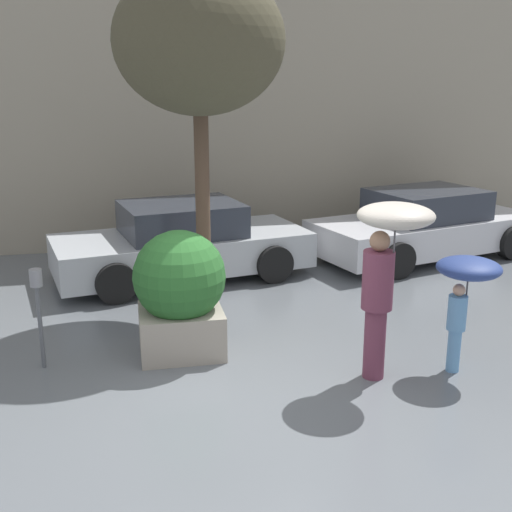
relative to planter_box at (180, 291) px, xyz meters
The scene contains 9 objects.
ground_plane 1.48m from the planter_box, 68.04° to the right, with size 40.00×40.00×0.00m, color slate.
building_facade 5.80m from the planter_box, 84.99° to the left, with size 18.00×0.30×6.00m.
planter_box is the anchor object (origin of this frame).
person_adult 2.51m from the planter_box, 28.91° to the right, with size 0.81×0.81×2.00m.
person_child 3.30m from the planter_box, 20.69° to the right, with size 0.71×0.71×1.34m.
parked_car_near 3.14m from the planter_box, 84.26° to the left, with size 4.45×2.57×1.27m.
parked_car_far 6.03m from the planter_box, 35.61° to the left, with size 4.62×2.83×1.27m.
street_tree 3.25m from the planter_box, 71.45° to the left, with size 2.25×2.25×4.68m.
parking_meter 1.62m from the planter_box, behind, with size 0.14×0.14×1.19m.
Camera 1 is at (-1.06, -6.16, 3.24)m, focal length 45.00 mm.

